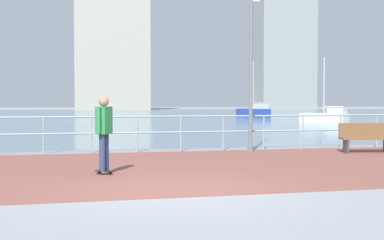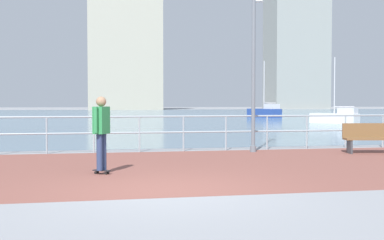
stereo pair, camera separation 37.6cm
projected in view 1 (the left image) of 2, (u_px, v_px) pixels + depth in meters
The scene contains 11 objects.
ground at pixel (105, 118), 47.38m from camera, with size 220.00×220.00×0.00m, color gray.
brick_paving at pixel (152, 168), 11.19m from camera, with size 28.00×7.19×0.01m, color brown.
harbor_water at pixel (102, 115), 58.66m from camera, with size 180.00×88.00×0.00m, color slate.
waterfront_railing at pixel (137, 127), 14.68m from camera, with size 25.25×0.06×1.15m.
lamppost at pixel (252, 52), 14.90m from camera, with size 0.57×0.73×5.71m.
skateboarder at pixel (104, 128), 10.14m from camera, with size 0.40×0.52×1.69m.
park_bench at pixel (366, 137), 14.59m from camera, with size 1.65×0.70×0.92m.
sailboat_red at pixel (325, 117), 35.19m from camera, with size 2.94×3.47×4.92m.
sailboat_white at pixel (254, 112), 49.36m from camera, with size 2.64×4.41×5.93m.
tower_glass at pixel (283, 26), 116.52m from camera, with size 13.78×10.01×42.99m.
tower_beige at pixel (112, 46), 102.98m from camera, with size 15.51×13.33×29.39m.
Camera 1 is at (-1.42, -8.15, 1.56)m, focal length 44.01 mm.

